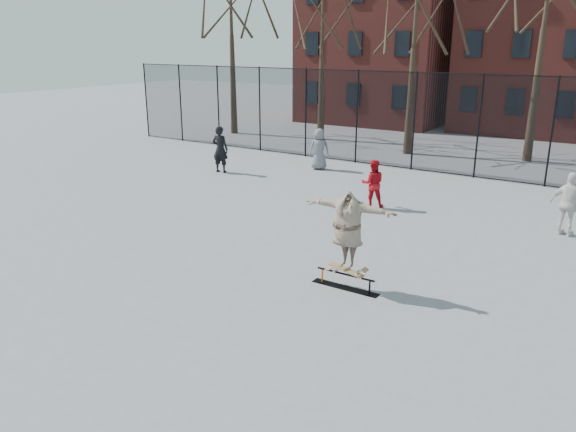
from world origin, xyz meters
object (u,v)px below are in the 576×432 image
Objects in this scene: skateboard at (346,271)px; bystander_red at (373,183)px; bystander_black at (220,149)px; skate_rail at (345,282)px; skater at (348,232)px; bystander_white at (569,204)px; bystander_grey at (319,149)px.

bystander_red is at bearing 110.41° from skateboard.
skate_rail is at bearing 133.34° from bystander_black.
skater is (0.00, 0.00, 0.89)m from skateboard.
skate_rail is at bearing 180.00° from skateboard.
bystander_red is 5.70m from bystander_white.
bystander_red reaches higher than skate_rail.
skateboard is (0.02, -0.00, 0.26)m from skate_rail.
skater is at bearing 0.00° from skateboard.
skate_rail is at bearing 91.45° from bystander_grey.
skateboard is 0.42× the size of skater.
bystander_white is (5.68, 0.37, 0.11)m from bystander_red.
skateboard is at bearing 76.79° from bystander_white.
bystander_grey reaches higher than bystander_red.
skater is at bearing 91.53° from bystander_grey.
bystander_white reaches higher than skateboard.
bystander_black is at bearing 142.86° from skate_rail.
bystander_grey reaches higher than skate_rail.
bystander_red is at bearing 107.08° from skater.
bystander_grey is 5.77m from bystander_red.
bystander_black reaches higher than bystander_white.
skater is 7.32m from bystander_white.
bystander_black is at bearing 11.15° from bystander_white.
bystander_red is (-2.26, 6.08, -0.51)m from skater.
bystander_black is at bearing -38.85° from bystander_red.
bystander_grey reaches higher than skateboard.
bystander_black is 1.07× the size of bystander_white.
skater is (0.02, -0.00, 1.15)m from skate_rail.
skateboard is at bearing 91.53° from bystander_grey.
skater reaches higher than skateboard.
skater is at bearing -0.00° from skate_rail.
bystander_grey is 0.96× the size of bystander_white.
skate_rail is 7.35m from bystander_white.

